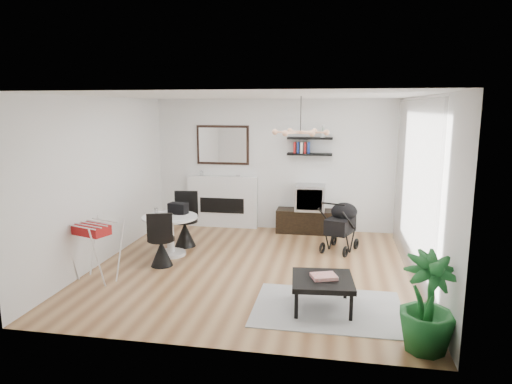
% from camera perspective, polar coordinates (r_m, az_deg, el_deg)
% --- Properties ---
extents(floor, '(5.00, 5.00, 0.00)m').
position_cam_1_polar(floor, '(7.39, -0.40, -9.49)').
color(floor, brown).
rests_on(floor, ground).
extents(ceiling, '(5.00, 5.00, 0.00)m').
position_cam_1_polar(ceiling, '(6.94, -0.43, 11.94)').
color(ceiling, white).
rests_on(ceiling, wall_back).
extents(wall_back, '(5.00, 0.00, 5.00)m').
position_cam_1_polar(wall_back, '(9.48, 2.35, 3.40)').
color(wall_back, white).
rests_on(wall_back, floor).
extents(wall_left, '(0.00, 5.00, 5.00)m').
position_cam_1_polar(wall_left, '(7.88, -18.59, 1.38)').
color(wall_left, white).
rests_on(wall_left, floor).
extents(wall_right, '(0.00, 5.00, 5.00)m').
position_cam_1_polar(wall_right, '(7.03, 20.03, 0.23)').
color(wall_right, white).
rests_on(wall_right, floor).
extents(sheer_curtain, '(0.04, 3.60, 2.60)m').
position_cam_1_polar(sheer_curtain, '(7.21, 18.99, 0.54)').
color(sheer_curtain, white).
rests_on(sheer_curtain, wall_right).
extents(fireplace, '(1.50, 0.17, 2.16)m').
position_cam_1_polar(fireplace, '(9.72, -4.18, -0.41)').
color(fireplace, white).
rests_on(fireplace, floor).
extents(shelf_lower, '(0.90, 0.25, 0.04)m').
position_cam_1_polar(shelf_lower, '(9.26, 6.72, 4.71)').
color(shelf_lower, black).
rests_on(shelf_lower, wall_back).
extents(shelf_upper, '(0.90, 0.25, 0.04)m').
position_cam_1_polar(shelf_upper, '(9.23, 6.76, 6.69)').
color(shelf_upper, black).
rests_on(shelf_upper, wall_back).
extents(pendant_lamp, '(0.90, 0.90, 0.10)m').
position_cam_1_polar(pendant_lamp, '(7.16, 5.58, 7.45)').
color(pendant_lamp, tan).
rests_on(pendant_lamp, ceiling).
extents(tv_console, '(1.27, 0.44, 0.48)m').
position_cam_1_polar(tv_console, '(9.39, 6.50, -3.64)').
color(tv_console, black).
rests_on(tv_console, floor).
extents(crt_tv, '(0.59, 0.52, 0.52)m').
position_cam_1_polar(crt_tv, '(9.28, 6.78, -0.68)').
color(crt_tv, '#B1B2B4').
rests_on(crt_tv, tv_console).
extents(dining_table, '(0.95, 0.95, 0.69)m').
position_cam_1_polar(dining_table, '(8.02, -10.67, -4.63)').
color(dining_table, white).
rests_on(dining_table, floor).
extents(laptop, '(0.36, 0.33, 0.02)m').
position_cam_1_polar(laptop, '(7.95, -11.31, -2.93)').
color(laptop, black).
rests_on(laptop, dining_table).
extents(black_bag, '(0.35, 0.24, 0.19)m').
position_cam_1_polar(black_bag, '(8.09, -9.71, -2.04)').
color(black_bag, black).
rests_on(black_bag, dining_table).
extents(newspaper, '(0.38, 0.34, 0.01)m').
position_cam_1_polar(newspaper, '(7.83, -9.65, -3.14)').
color(newspaper, silver).
rests_on(newspaper, dining_table).
extents(drinking_glass, '(0.06, 0.06, 0.10)m').
position_cam_1_polar(drinking_glass, '(8.17, -12.37, -2.33)').
color(drinking_glass, white).
rests_on(drinking_glass, dining_table).
extents(chair_far, '(0.49, 0.50, 1.00)m').
position_cam_1_polar(chair_far, '(8.54, -8.86, -4.61)').
color(chair_far, black).
rests_on(chair_far, floor).
extents(chair_near, '(0.47, 0.49, 0.92)m').
position_cam_1_polar(chair_near, '(7.55, -11.75, -6.97)').
color(chair_near, black).
rests_on(chair_near, floor).
extents(drying_rack, '(0.74, 0.71, 0.88)m').
position_cam_1_polar(drying_rack, '(7.15, -19.42, -6.88)').
color(drying_rack, white).
rests_on(drying_rack, floor).
extents(stroller, '(0.72, 0.87, 0.95)m').
position_cam_1_polar(stroller, '(8.31, 10.59, -4.43)').
color(stroller, black).
rests_on(stroller, floor).
extents(rug, '(1.88, 1.35, 0.01)m').
position_cam_1_polar(rug, '(6.07, 8.92, -14.19)').
color(rug, gray).
rests_on(rug, floor).
extents(coffee_table, '(0.83, 0.83, 0.39)m').
position_cam_1_polar(coffee_table, '(5.94, 8.31, -11.04)').
color(coffee_table, black).
rests_on(coffee_table, rug).
extents(magazines, '(0.37, 0.33, 0.04)m').
position_cam_1_polar(magazines, '(5.92, 8.49, -10.40)').
color(magazines, '#D13B34').
rests_on(magazines, coffee_table).
extents(potted_plant, '(0.77, 0.77, 1.06)m').
position_cam_1_polar(potted_plant, '(5.19, 20.69, -12.88)').
color(potted_plant, '#1B5F25').
rests_on(potted_plant, floor).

